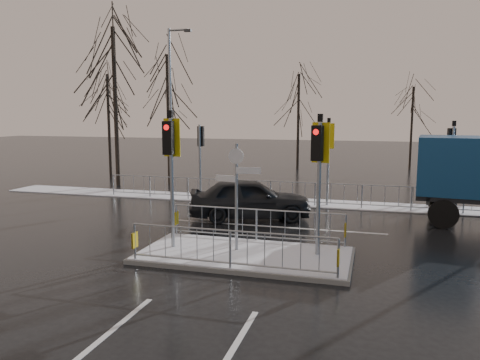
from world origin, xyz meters
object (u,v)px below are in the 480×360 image
(flatbed_truck, at_px, (477,178))
(street_lamp_left, at_px, (172,105))
(traffic_island, at_px, (244,244))
(car_far_lane, at_px, (250,199))

(flatbed_truck, xyz_separation_m, street_lamp_left, (-13.52, 3.25, 2.78))
(traffic_island, bearing_deg, street_lamp_left, 124.07)
(car_far_lane, height_order, street_lamp_left, street_lamp_left)
(flatbed_truck, relative_size, street_lamp_left, 0.87)
(street_lamp_left, bearing_deg, car_far_lane, -41.31)
(traffic_island, xyz_separation_m, flatbed_truck, (7.10, 6.24, 1.32))
(traffic_island, distance_m, street_lamp_left, 12.17)
(car_far_lane, xyz_separation_m, flatbed_truck, (8.21, 1.42, 0.92))
(traffic_island, xyz_separation_m, street_lamp_left, (-6.42, 9.49, 4.10))
(traffic_island, xyz_separation_m, car_far_lane, (-1.11, 4.82, 0.41))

